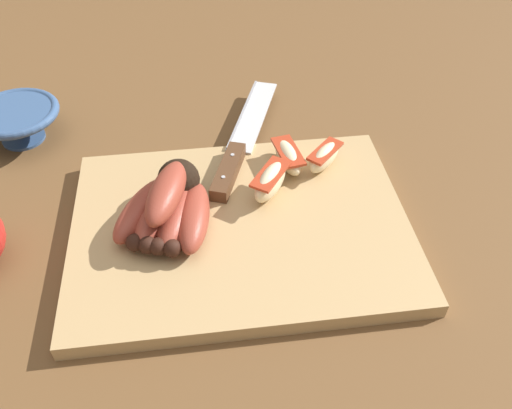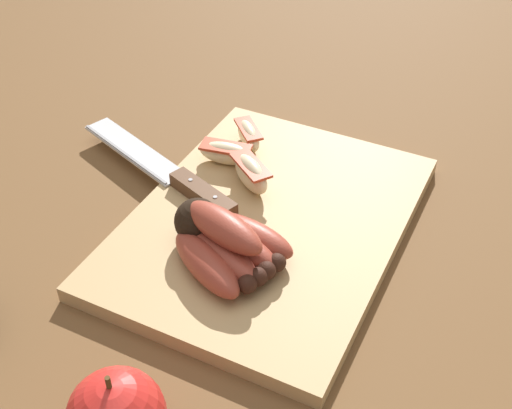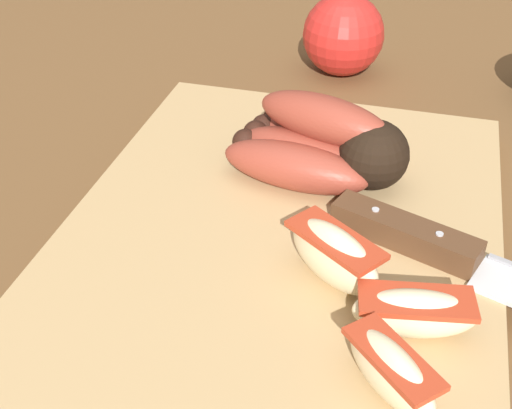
% 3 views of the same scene
% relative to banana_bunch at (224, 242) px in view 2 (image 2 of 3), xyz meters
% --- Properties ---
extents(ground_plane, '(6.00, 6.00, 0.00)m').
position_rel_banana_bunch_xyz_m(ground_plane, '(-0.09, 0.03, -0.04)').
color(ground_plane, brown).
extents(cutting_board, '(0.40, 0.29, 0.02)m').
position_rel_banana_bunch_xyz_m(cutting_board, '(-0.08, 0.01, -0.03)').
color(cutting_board, tan).
rests_on(cutting_board, ground_plane).
extents(banana_bunch, '(0.13, 0.14, 0.06)m').
position_rel_banana_bunch_xyz_m(banana_bunch, '(0.00, 0.00, 0.00)').
color(banana_bunch, black).
rests_on(banana_bunch, cutting_board).
extents(chefs_knife, '(0.12, 0.27, 0.02)m').
position_rel_banana_bunch_xyz_m(chefs_knife, '(-0.09, -0.11, -0.02)').
color(chefs_knife, silver).
rests_on(chefs_knife, cutting_board).
extents(apple_wedge_near, '(0.04, 0.07, 0.03)m').
position_rel_banana_bunch_xyz_m(apple_wedge_near, '(-0.15, -0.08, -0.01)').
color(apple_wedge_near, beige).
rests_on(apple_wedge_near, cutting_board).
extents(apple_wedge_middle, '(0.06, 0.07, 0.04)m').
position_rel_banana_bunch_xyz_m(apple_wedge_middle, '(-0.12, -0.03, -0.00)').
color(apple_wedge_middle, beige).
rests_on(apple_wedge_middle, cutting_board).
extents(apple_wedge_far, '(0.06, 0.06, 0.03)m').
position_rel_banana_bunch_xyz_m(apple_wedge_far, '(-0.20, -0.07, -0.01)').
color(apple_wedge_far, beige).
rests_on(apple_wedge_far, cutting_board).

